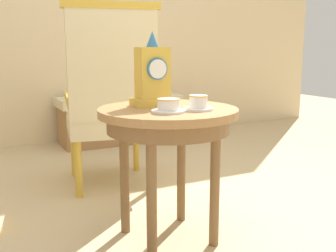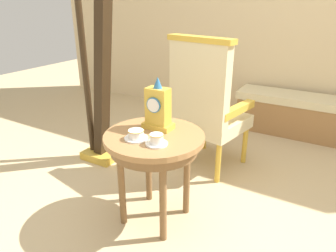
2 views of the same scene
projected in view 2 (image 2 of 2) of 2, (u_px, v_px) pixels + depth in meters
name	position (u px, v px, depth m)	size (l,w,h in m)	color
ground_plane	(165.00, 216.00, 2.14)	(10.00, 10.00, 0.00)	tan
side_table	(154.00, 146.00, 1.93)	(0.62, 0.62, 0.62)	#9E7042
teacup_left	(136.00, 135.00, 1.82)	(0.14, 0.14, 0.06)	white
teacup_right	(157.00, 140.00, 1.75)	(0.13, 0.13, 0.06)	white
mantel_clock	(158.00, 108.00, 1.93)	(0.19, 0.11, 0.34)	gold
armchair	(206.00, 104.00, 2.53)	(0.63, 0.62, 1.14)	beige
harp	(98.00, 78.00, 2.61)	(0.40, 0.24, 1.89)	gold
window_bench	(290.00, 114.00, 3.40)	(1.15, 0.40, 0.44)	beige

